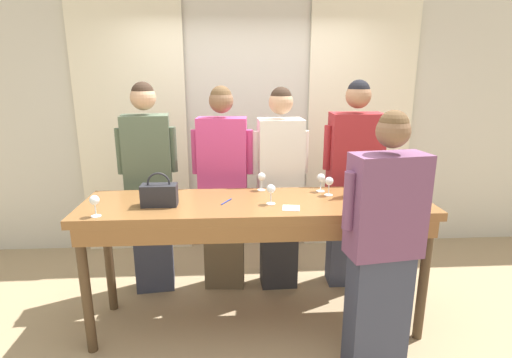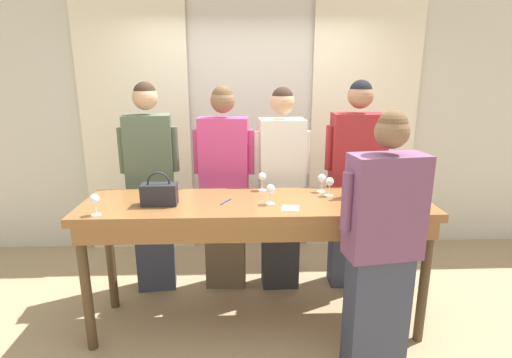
# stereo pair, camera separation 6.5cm
# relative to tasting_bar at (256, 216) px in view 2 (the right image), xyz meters

# --- Properties ---
(ground_plane) EXTENTS (18.00, 18.00, 0.00)m
(ground_plane) POSITION_rel_tasting_bar_xyz_m (0.00, 0.02, -0.91)
(ground_plane) COLOR tan
(wall_back) EXTENTS (12.00, 0.06, 2.80)m
(wall_back) POSITION_rel_tasting_bar_xyz_m (0.00, 1.58, 0.49)
(wall_back) COLOR beige
(wall_back) RESTS_ON ground_plane
(curtain_panel_left) EXTENTS (1.14, 0.03, 2.69)m
(curtain_panel_left) POSITION_rel_tasting_bar_xyz_m (-1.22, 1.51, 0.43)
(curtain_panel_left) COLOR #EFE5C6
(curtain_panel_left) RESTS_ON ground_plane
(curtain_panel_right) EXTENTS (1.14, 0.03, 2.69)m
(curtain_panel_right) POSITION_rel_tasting_bar_xyz_m (1.22, 1.51, 0.43)
(curtain_panel_right) COLOR #EFE5C6
(curtain_panel_right) RESTS_ON ground_plane
(tasting_bar) EXTENTS (2.55, 0.68, 1.02)m
(tasting_bar) POSITION_rel_tasting_bar_xyz_m (0.00, 0.00, 0.00)
(tasting_bar) COLOR brown
(tasting_bar) RESTS_ON ground_plane
(wine_bottle) EXTENTS (0.08, 0.08, 0.31)m
(wine_bottle) POSITION_rel_tasting_bar_xyz_m (0.71, 0.08, 0.22)
(wine_bottle) COLOR black
(wine_bottle) RESTS_ON tasting_bar
(handbag) EXTENTS (0.25, 0.12, 0.24)m
(handbag) POSITION_rel_tasting_bar_xyz_m (-0.70, -0.04, 0.19)
(handbag) COLOR #232328
(handbag) RESTS_ON tasting_bar
(wine_glass_front_left) EXTENTS (0.07, 0.07, 0.15)m
(wine_glass_front_left) POSITION_rel_tasting_bar_xyz_m (0.06, 0.30, 0.21)
(wine_glass_front_left) COLOR white
(wine_glass_front_left) RESTS_ON tasting_bar
(wine_glass_front_mid) EXTENTS (0.07, 0.07, 0.15)m
(wine_glass_front_mid) POSITION_rel_tasting_bar_xyz_m (0.53, 0.24, 0.21)
(wine_glass_front_mid) COLOR white
(wine_glass_front_mid) RESTS_ON tasting_bar
(wine_glass_front_right) EXTENTS (0.07, 0.07, 0.15)m
(wine_glass_front_right) POSITION_rel_tasting_bar_xyz_m (1.17, -0.00, 0.21)
(wine_glass_front_right) COLOR white
(wine_glass_front_right) RESTS_ON tasting_bar
(wine_glass_center_left) EXTENTS (0.07, 0.07, 0.15)m
(wine_glass_center_left) POSITION_rel_tasting_bar_xyz_m (-1.08, -0.24, 0.21)
(wine_glass_center_left) COLOR white
(wine_glass_center_left) RESTS_ON tasting_bar
(wine_glass_center_mid) EXTENTS (0.07, 0.07, 0.15)m
(wine_glass_center_mid) POSITION_rel_tasting_bar_xyz_m (0.57, 0.13, 0.21)
(wine_glass_center_mid) COLOR white
(wine_glass_center_mid) RESTS_ON tasting_bar
(wine_glass_center_right) EXTENTS (0.07, 0.07, 0.15)m
(wine_glass_center_right) POSITION_rel_tasting_bar_xyz_m (0.81, -0.14, 0.21)
(wine_glass_center_right) COLOR white
(wine_glass_center_right) RESTS_ON tasting_bar
(wine_glass_back_left) EXTENTS (0.07, 0.07, 0.15)m
(wine_glass_back_left) POSITION_rel_tasting_bar_xyz_m (0.10, -0.05, 0.21)
(wine_glass_back_left) COLOR white
(wine_glass_back_left) RESTS_ON tasting_bar
(napkin) EXTENTS (0.14, 0.14, 0.00)m
(napkin) POSITION_rel_tasting_bar_xyz_m (0.23, -0.16, 0.11)
(napkin) COLOR white
(napkin) RESTS_ON tasting_bar
(pen) EXTENTS (0.08, 0.13, 0.01)m
(pen) POSITION_rel_tasting_bar_xyz_m (-0.22, 0.01, 0.11)
(pen) COLOR #193399
(pen) RESTS_ON tasting_bar
(guest_olive_jacket) EXTENTS (0.51, 0.29, 1.87)m
(guest_olive_jacket) POSITION_rel_tasting_bar_xyz_m (-0.90, 0.62, 0.05)
(guest_olive_jacket) COLOR #383D51
(guest_olive_jacket) RESTS_ON ground_plane
(guest_pink_top) EXTENTS (0.54, 0.23, 1.84)m
(guest_pink_top) POSITION_rel_tasting_bar_xyz_m (-0.26, 0.62, 0.04)
(guest_pink_top) COLOR brown
(guest_pink_top) RESTS_ON ground_plane
(guest_cream_sweater) EXTENTS (0.50, 0.29, 1.83)m
(guest_cream_sweater) POSITION_rel_tasting_bar_xyz_m (0.24, 0.62, 0.02)
(guest_cream_sweater) COLOR #28282D
(guest_cream_sweater) RESTS_ON ground_plane
(guest_striped_shirt) EXTENTS (0.56, 0.28, 1.88)m
(guest_striped_shirt) POSITION_rel_tasting_bar_xyz_m (0.90, 0.62, 0.05)
(guest_striped_shirt) COLOR #383D51
(guest_striped_shirt) RESTS_ON ground_plane
(host_pouring) EXTENTS (0.58, 0.29, 1.73)m
(host_pouring) POSITION_rel_tasting_bar_xyz_m (0.77, -0.51, -0.03)
(host_pouring) COLOR #383D51
(host_pouring) RESTS_ON ground_plane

